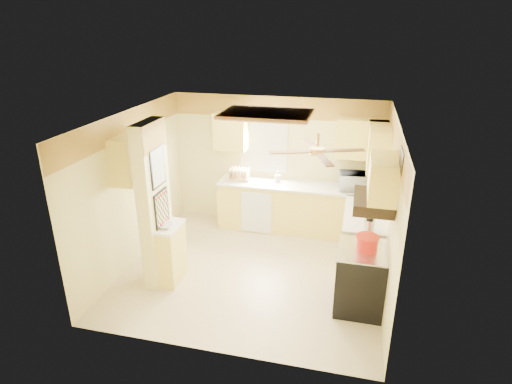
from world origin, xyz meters
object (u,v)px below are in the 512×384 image
(dutch_oven, at_px, (367,243))
(microwave, at_px, (356,181))
(kettle, at_px, (369,226))
(stove, at_px, (360,278))
(bowl, at_px, (165,226))

(dutch_oven, bearing_deg, microwave, 95.43)
(dutch_oven, distance_m, kettle, 0.47)
(stove, distance_m, kettle, 0.76)
(stove, distance_m, bowl, 2.89)
(stove, distance_m, dutch_oven, 0.56)
(kettle, bearing_deg, stove, -98.88)
(stove, xyz_separation_m, microwave, (-0.16, 2.14, 0.64))
(dutch_oven, bearing_deg, bowl, -178.85)
(microwave, xyz_separation_m, bowl, (-2.68, -2.21, -0.13))
(microwave, relative_size, dutch_oven, 1.85)
(microwave, xyz_separation_m, dutch_oven, (0.20, -2.15, -0.08))
(kettle, bearing_deg, microwave, 97.87)
(stove, distance_m, microwave, 2.24)
(microwave, height_order, bowl, microwave)
(bowl, relative_size, kettle, 0.94)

